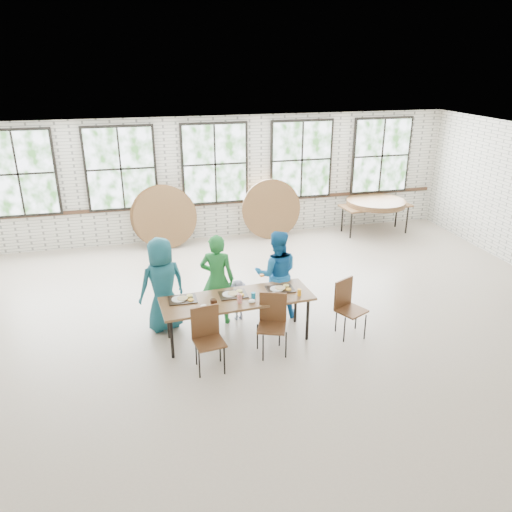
# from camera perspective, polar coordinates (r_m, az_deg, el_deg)

# --- Properties ---
(room) EXTENTS (12.00, 12.00, 12.00)m
(room) POSITION_cam_1_polar(r_m,az_deg,el_deg) (12.26, -4.71, 10.23)
(room) COLOR #B7A591
(room) RESTS_ON ground
(dining_table) EXTENTS (2.45, 0.95, 0.74)m
(dining_table) POSITION_cam_1_polar(r_m,az_deg,el_deg) (7.93, -2.15, -5.12)
(dining_table) COLOR brown
(dining_table) RESTS_ON ground
(chair_near_left) EXTENTS (0.47, 0.46, 0.95)m
(chair_near_left) POSITION_cam_1_polar(r_m,az_deg,el_deg) (7.34, -5.60, -8.75)
(chair_near_left) COLOR #55341C
(chair_near_left) RESTS_ON ground
(chair_near_right) EXTENTS (0.54, 0.53, 0.95)m
(chair_near_right) POSITION_cam_1_polar(r_m,az_deg,el_deg) (7.69, 1.88, -7.13)
(chair_near_right) COLOR #55341C
(chair_near_right) RESTS_ON ground
(chair_spare) EXTENTS (0.56, 0.55, 0.95)m
(chair_spare) POSITION_cam_1_polar(r_m,az_deg,el_deg) (8.27, 10.38, -5.28)
(chair_spare) COLOR #55341C
(chair_spare) RESTS_ON ground
(adult_teal) EXTENTS (0.90, 0.73, 1.60)m
(adult_teal) POSITION_cam_1_polar(r_m,az_deg,el_deg) (8.33, -10.66, -3.24)
(adult_teal) COLOR navy
(adult_teal) RESTS_ON ground
(adult_green) EXTENTS (0.67, 0.55, 1.59)m
(adult_green) POSITION_cam_1_polar(r_m,az_deg,el_deg) (8.42, -4.45, -2.68)
(adult_green) COLOR #1E712E
(adult_green) RESTS_ON ground
(toddler) EXTENTS (0.50, 0.33, 0.73)m
(toddler) POSITION_cam_1_polar(r_m,az_deg,el_deg) (8.67, -2.06, -5.03)
(toddler) COLOR #161A47
(toddler) RESTS_ON ground
(adult_blue) EXTENTS (0.87, 0.74, 1.57)m
(adult_blue) POSITION_cam_1_polar(r_m,az_deg,el_deg) (8.64, 2.36, -2.04)
(adult_blue) COLOR #1762A6
(adult_blue) RESTS_ON ground
(storage_table) EXTENTS (1.86, 0.92, 0.74)m
(storage_table) POSITION_cam_1_polar(r_m,az_deg,el_deg) (13.24, 13.51, 5.47)
(storage_table) COLOR brown
(storage_table) RESTS_ON ground
(tabletop_clutter) EXTENTS (2.07, 0.63, 0.11)m
(tabletop_clutter) POSITION_cam_1_polar(r_m,az_deg,el_deg) (7.88, -1.46, -4.65)
(tabletop_clutter) COLOR black
(tabletop_clutter) RESTS_ON dining_table
(round_tops_stacked) EXTENTS (1.50, 1.50, 0.13)m
(round_tops_stacked) POSITION_cam_1_polar(r_m,az_deg,el_deg) (13.21, 13.55, 5.97)
(round_tops_stacked) COLOR brown
(round_tops_stacked) RESTS_ON storage_table
(round_tops_leaning) EXTENTS (4.18, 0.42, 1.49)m
(round_tops_leaning) POSITION_cam_1_polar(r_m,az_deg,el_deg) (12.15, -6.34, 4.74)
(round_tops_leaning) COLOR brown
(round_tops_leaning) RESTS_ON ground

